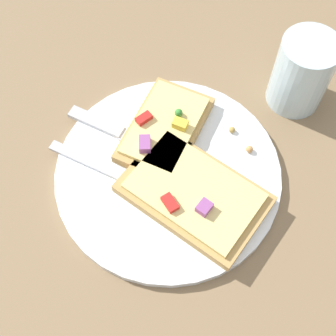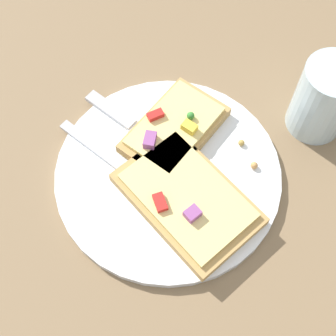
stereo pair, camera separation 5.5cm
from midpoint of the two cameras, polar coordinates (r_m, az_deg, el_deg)
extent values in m
plane|color=#7F6647|center=(0.57, -2.75, -1.27)|extent=(4.00, 4.00, 0.00)
cylinder|color=white|center=(0.57, -2.78, -1.01)|extent=(0.27, 0.27, 0.01)
cube|color=#B7B7BC|center=(0.57, -10.82, -0.20)|extent=(0.08, 0.13, 0.01)
cube|color=#B7B7BC|center=(0.54, -1.94, -4.33)|extent=(0.05, 0.06, 0.01)
cube|color=#B7B7BC|center=(0.53, 1.69, -7.17)|extent=(0.02, 0.03, 0.00)
cube|color=#B7B7BC|center=(0.54, 2.02, -6.52)|extent=(0.02, 0.03, 0.00)
cube|color=#B7B7BC|center=(0.54, 2.35, -5.88)|extent=(0.02, 0.03, 0.00)
cube|color=#B7B7BC|center=(0.54, 2.67, -5.24)|extent=(0.02, 0.03, 0.00)
cube|color=#B7B7BC|center=(0.61, -11.34, 5.26)|extent=(0.05, 0.07, 0.01)
cube|color=#B7B7BC|center=(0.57, -3.04, 1.62)|extent=(0.08, 0.12, 0.00)
cube|color=tan|center=(0.54, 0.27, -3.52)|extent=(0.15, 0.19, 0.01)
cube|color=#E5CC7A|center=(0.53, 0.27, -3.09)|extent=(0.13, 0.16, 0.01)
cube|color=red|center=(0.52, -2.80, -4.57)|extent=(0.01, 0.02, 0.01)
cube|color=#934C8E|center=(0.52, 1.82, -4.85)|extent=(0.02, 0.02, 0.01)
cube|color=tan|center=(0.58, -3.09, 4.46)|extent=(0.15, 0.14, 0.01)
cube|color=#E5CC7A|center=(0.58, -3.14, 4.98)|extent=(0.14, 0.12, 0.01)
cube|color=yellow|center=(0.57, -1.30, 5.13)|extent=(0.02, 0.02, 0.01)
sphere|color=#388433|center=(0.58, -1.46, 6.51)|extent=(0.01, 0.01, 0.01)
cube|color=#934C8E|center=(0.56, -5.70, 2.67)|extent=(0.02, 0.02, 0.01)
cube|color=red|center=(0.58, -5.72, 5.79)|extent=(0.02, 0.01, 0.01)
sphere|color=tan|center=(0.55, -3.89, -2.03)|extent=(0.01, 0.01, 0.01)
sphere|color=tan|center=(0.56, -2.89, -0.42)|extent=(0.01, 0.01, 0.01)
sphere|color=#B29248|center=(0.59, 4.93, 4.67)|extent=(0.01, 0.01, 0.01)
sphere|color=tan|center=(0.58, 7.22, 2.03)|extent=(0.01, 0.01, 0.01)
sphere|color=tan|center=(0.57, -6.49, -0.01)|extent=(0.01, 0.01, 0.01)
cylinder|color=silver|center=(0.61, 13.30, 11.18)|extent=(0.07, 0.07, 0.10)
camera|label=1|loc=(0.03, -92.88, -5.58)|focal=50.00mm
camera|label=2|loc=(0.03, 87.12, 5.58)|focal=50.00mm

